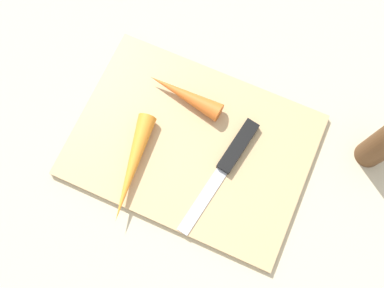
{
  "coord_description": "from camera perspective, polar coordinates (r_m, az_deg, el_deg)",
  "views": [
    {
      "loc": [
        0.08,
        -0.17,
        0.66
      ],
      "look_at": [
        0.0,
        0.0,
        0.01
      ],
      "focal_mm": 40.75,
      "sensor_mm": 36.0,
      "label": 1
    }
  ],
  "objects": [
    {
      "name": "ground_plane",
      "position": [
        0.68,
        0.0,
        -0.28
      ],
      "size": [
        1.4,
        1.4,
        0.0
      ],
      "primitive_type": "plane",
      "color": "#C6B793"
    },
    {
      "name": "cutting_board",
      "position": [
        0.68,
        0.0,
        -0.14
      ],
      "size": [
        0.36,
        0.26,
        0.01
      ],
      "primitive_type": "cube",
      "color": "tan",
      "rests_on": "ground_plane"
    },
    {
      "name": "knife",
      "position": [
        0.67,
        5.45,
        -1.21
      ],
      "size": [
        0.05,
        0.2,
        0.01
      ],
      "rotation": [
        0.0,
        0.0,
        4.55
      ],
      "color": "#B7B7BC",
      "rests_on": "cutting_board"
    },
    {
      "name": "carrot_short",
      "position": [
        0.68,
        -0.97,
        6.45
      ],
      "size": [
        0.13,
        0.04,
        0.03
      ],
      "primitive_type": "cone",
      "rotation": [
        0.0,
        1.57,
        3.04
      ],
      "color": "orange",
      "rests_on": "cutting_board"
    },
    {
      "name": "carrot_long",
      "position": [
        0.65,
        -7.85,
        -3.04
      ],
      "size": [
        0.05,
        0.17,
        0.03
      ],
      "primitive_type": "cone",
      "rotation": [
        0.0,
        1.57,
        4.87
      ],
      "color": "orange",
      "rests_on": "cutting_board"
    }
  ]
}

